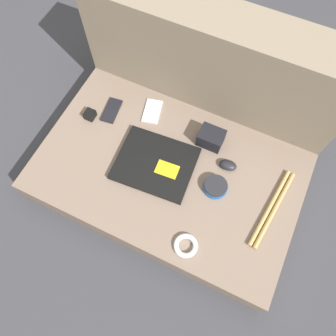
{
  "coord_description": "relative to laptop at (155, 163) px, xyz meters",
  "views": [
    {
      "loc": [
        0.23,
        -0.48,
        1.36
      ],
      "look_at": [
        0.0,
        0.0,
        0.16
      ],
      "focal_mm": 35.0,
      "sensor_mm": 36.0,
      "label": 1
    }
  ],
  "objects": [
    {
      "name": "couch_backrest",
      "position": [
        0.06,
        0.43,
        0.13
      ],
      "size": [
        1.07,
        0.2,
        0.56
      ],
      "color": "#7F705B",
      "rests_on": "ground_plane"
    },
    {
      "name": "computer_mouse",
      "position": [
        0.27,
        0.12,
        0.0
      ],
      "size": [
        0.08,
        0.06,
        0.03
      ],
      "rotation": [
        0.0,
        0.0,
        0.15
      ],
      "color": "black",
      "rests_on": "couch_seat"
    },
    {
      "name": "cable_coil",
      "position": [
        0.25,
        -0.25,
        -0.0
      ],
      "size": [
        0.09,
        0.09,
        0.02
      ],
      "color": "white",
      "rests_on": "couch_seat"
    },
    {
      "name": "drumstick_pair",
      "position": [
        0.49,
        0.02,
        -0.0
      ],
      "size": [
        0.08,
        0.35,
        0.02
      ],
      "rotation": [
        0.0,
        0.0,
        -0.13
      ],
      "color": "tan",
      "rests_on": "couch_seat"
    },
    {
      "name": "charger_brick",
      "position": [
        -0.36,
        0.08,
        0.01
      ],
      "size": [
        0.04,
        0.05,
        0.04
      ],
      "color": "black",
      "rests_on": "couch_seat"
    },
    {
      "name": "camera_pouch",
      "position": [
        0.16,
        0.19,
        0.02
      ],
      "size": [
        0.1,
        0.08,
        0.07
      ],
      "color": "black",
      "rests_on": "couch_seat"
    },
    {
      "name": "laptop",
      "position": [
        0.0,
        0.0,
        0.0
      ],
      "size": [
        0.33,
        0.28,
        0.03
      ],
      "rotation": [
        0.0,
        0.0,
        0.08
      ],
      "color": "black",
      "rests_on": "couch_seat"
    },
    {
      "name": "speaker_puck",
      "position": [
        0.26,
        0.01,
        0.0
      ],
      "size": [
        0.1,
        0.1,
        0.03
      ],
      "color": "#1E569E",
      "rests_on": "couch_seat"
    },
    {
      "name": "ground_plane",
      "position": [
        0.06,
        0.0,
        -0.15
      ],
      "size": [
        8.0,
        8.0,
        0.0
      ],
      "primitive_type": "plane",
      "color": "#38383D"
    },
    {
      "name": "couch_seat",
      "position": [
        0.06,
        0.0,
        -0.08
      ],
      "size": [
        1.07,
        0.66,
        0.14
      ],
      "color": "#7A6656",
      "rests_on": "ground_plane"
    },
    {
      "name": "phone_black",
      "position": [
        -0.13,
        0.22,
        -0.01
      ],
      "size": [
        0.1,
        0.13,
        0.01
      ],
      "rotation": [
        0.0,
        0.0,
        0.24
      ],
      "color": "silver",
      "rests_on": "couch_seat"
    },
    {
      "name": "phone_silver",
      "position": [
        -0.29,
        0.15,
        -0.01
      ],
      "size": [
        0.07,
        0.13,
        0.01
      ],
      "rotation": [
        0.0,
        0.0,
        0.13
      ],
      "color": "black",
      "rests_on": "couch_seat"
    }
  ]
}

